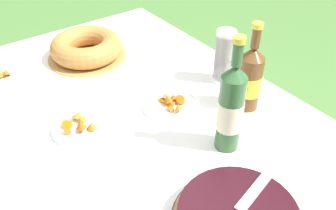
% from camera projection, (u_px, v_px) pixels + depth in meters
% --- Properties ---
extents(garden_table, '(1.62, 1.00, 0.77)m').
position_uv_depth(garden_table, '(148.00, 141.00, 1.24)').
color(garden_table, brown).
rests_on(garden_table, ground_plane).
extents(tablecloth, '(1.63, 1.01, 0.10)m').
position_uv_depth(tablecloth, '(147.00, 127.00, 1.21)').
color(tablecloth, white).
rests_on(tablecloth, garden_table).
extents(bundt_cake, '(0.32, 0.32, 0.09)m').
position_uv_depth(bundt_cake, '(86.00, 47.00, 1.52)').
color(bundt_cake, '#B78447').
rests_on(bundt_cake, tablecloth).
extents(cup_stack, '(0.07, 0.07, 0.20)m').
position_uv_depth(cup_stack, '(224.00, 57.00, 1.35)').
color(cup_stack, white).
rests_on(cup_stack, tablecloth).
extents(cider_bottle_green, '(0.07, 0.07, 0.36)m').
position_uv_depth(cider_bottle_green, '(231.00, 108.00, 1.03)').
color(cider_bottle_green, '#2D562D').
rests_on(cider_bottle_green, tablecloth).
extents(cider_bottle_amber, '(0.08, 0.08, 0.30)m').
position_uv_depth(cider_bottle_amber, '(250.00, 78.00, 1.21)').
color(cider_bottle_amber, brown).
rests_on(cider_bottle_amber, tablecloth).
extents(snack_plate_near, '(0.19, 0.19, 0.06)m').
position_uv_depth(snack_plate_near, '(172.00, 104.00, 1.26)').
color(snack_plate_near, white).
rests_on(snack_plate_near, tablecloth).
extents(snack_plate_left, '(0.19, 0.19, 0.05)m').
position_uv_depth(snack_plate_left, '(81.00, 125.00, 1.17)').
color(snack_plate_left, white).
rests_on(snack_plate_left, tablecloth).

